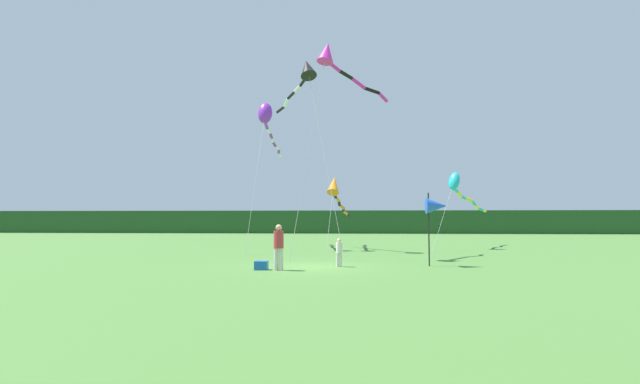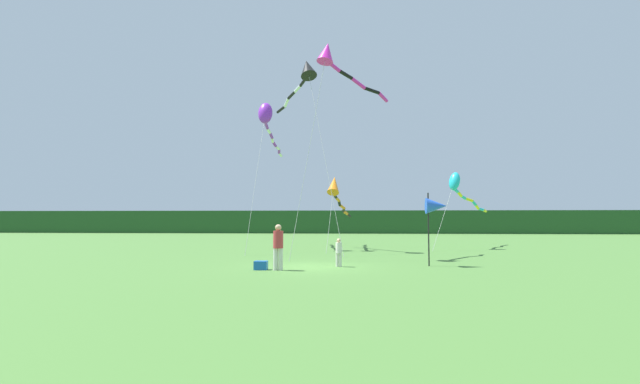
{
  "view_description": "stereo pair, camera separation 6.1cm",
  "coord_description": "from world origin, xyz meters",
  "px_view_note": "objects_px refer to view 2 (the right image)",
  "views": [
    {
      "loc": [
        1.83,
        -18.9,
        2.03
      ],
      "look_at": [
        0.0,
        6.0,
        3.56
      ],
      "focal_mm": 24.8,
      "sensor_mm": 36.0,
      "label": 1
    },
    {
      "loc": [
        1.89,
        -18.9,
        2.03
      ],
      "look_at": [
        0.0,
        6.0,
        3.56
      ],
      "focal_mm": 24.8,
      "sensor_mm": 36.0,
      "label": 2
    }
  ],
  "objects_px": {
    "person_child": "(339,251)",
    "cooler_box": "(261,265)",
    "banner_flag_pole": "(436,206)",
    "kite_purple": "(267,119)",
    "kite_black": "(305,72)",
    "kite_magenta": "(333,59)",
    "kite_cyan": "(459,188)",
    "person_adult": "(278,245)",
    "kite_orange": "(336,190)"
  },
  "relations": [
    {
      "from": "person_adult",
      "to": "kite_purple",
      "type": "xyz_separation_m",
      "value": [
        -2.92,
        12.21,
        7.92
      ]
    },
    {
      "from": "kite_purple",
      "to": "kite_magenta",
      "type": "height_order",
      "value": "kite_magenta"
    },
    {
      "from": "person_adult",
      "to": "kite_magenta",
      "type": "bearing_deg",
      "value": 71.38
    },
    {
      "from": "cooler_box",
      "to": "kite_orange",
      "type": "xyz_separation_m",
      "value": [
        2.53,
        12.14,
        3.8
      ]
    },
    {
      "from": "cooler_box",
      "to": "banner_flag_pole",
      "type": "relative_size",
      "value": 0.16
    },
    {
      "from": "cooler_box",
      "to": "banner_flag_pole",
      "type": "height_order",
      "value": "banner_flag_pole"
    },
    {
      "from": "kite_cyan",
      "to": "kite_black",
      "type": "bearing_deg",
      "value": -162.44
    },
    {
      "from": "kite_black",
      "to": "cooler_box",
      "type": "bearing_deg",
      "value": -93.19
    },
    {
      "from": "banner_flag_pole",
      "to": "kite_magenta",
      "type": "distance_m",
      "value": 10.03
    },
    {
      "from": "person_adult",
      "to": "kite_magenta",
      "type": "relative_size",
      "value": 0.16
    },
    {
      "from": "banner_flag_pole",
      "to": "kite_black",
      "type": "height_order",
      "value": "kite_black"
    },
    {
      "from": "person_adult",
      "to": "person_child",
      "type": "height_order",
      "value": "person_adult"
    },
    {
      "from": "person_adult",
      "to": "kite_cyan",
      "type": "height_order",
      "value": "kite_cyan"
    },
    {
      "from": "cooler_box",
      "to": "kite_orange",
      "type": "height_order",
      "value": "kite_orange"
    },
    {
      "from": "person_child",
      "to": "kite_magenta",
      "type": "xyz_separation_m",
      "value": [
        -0.42,
        4.3,
        9.97
      ]
    },
    {
      "from": "person_child",
      "to": "kite_magenta",
      "type": "height_order",
      "value": "kite_magenta"
    },
    {
      "from": "banner_flag_pole",
      "to": "kite_cyan",
      "type": "height_order",
      "value": "kite_cyan"
    },
    {
      "from": "cooler_box",
      "to": "kite_black",
      "type": "relative_size",
      "value": 0.04
    },
    {
      "from": "cooler_box",
      "to": "kite_magenta",
      "type": "relative_size",
      "value": 0.04
    },
    {
      "from": "kite_black",
      "to": "kite_cyan",
      "type": "bearing_deg",
      "value": 17.56
    },
    {
      "from": "kite_purple",
      "to": "kite_black",
      "type": "height_order",
      "value": "kite_black"
    },
    {
      "from": "cooler_box",
      "to": "kite_orange",
      "type": "bearing_deg",
      "value": 78.24
    },
    {
      "from": "kite_cyan",
      "to": "kite_magenta",
      "type": "height_order",
      "value": "kite_magenta"
    },
    {
      "from": "cooler_box",
      "to": "kite_black",
      "type": "bearing_deg",
      "value": 86.81
    },
    {
      "from": "person_adult",
      "to": "kite_magenta",
      "type": "distance_m",
      "value": 11.39
    },
    {
      "from": "banner_flag_pole",
      "to": "kite_orange",
      "type": "distance_m",
      "value": 11.37
    },
    {
      "from": "person_child",
      "to": "kite_magenta",
      "type": "distance_m",
      "value": 10.86
    },
    {
      "from": "person_adult",
      "to": "kite_black",
      "type": "distance_m",
      "value": 15.22
    },
    {
      "from": "kite_black",
      "to": "kite_magenta",
      "type": "height_order",
      "value": "kite_black"
    },
    {
      "from": "kite_purple",
      "to": "kite_black",
      "type": "bearing_deg",
      "value": -25.81
    },
    {
      "from": "person_child",
      "to": "cooler_box",
      "type": "distance_m",
      "value": 3.4
    },
    {
      "from": "kite_cyan",
      "to": "cooler_box",
      "type": "bearing_deg",
      "value": -128.44
    },
    {
      "from": "kite_orange",
      "to": "banner_flag_pole",
      "type": "bearing_deg",
      "value": -64.97
    },
    {
      "from": "cooler_box",
      "to": "banner_flag_pole",
      "type": "xyz_separation_m",
      "value": [
        7.3,
        1.91,
        2.4
      ]
    },
    {
      "from": "kite_orange",
      "to": "kite_cyan",
      "type": "bearing_deg",
      "value": 12.69
    },
    {
      "from": "person_adult",
      "to": "banner_flag_pole",
      "type": "height_order",
      "value": "banner_flag_pole"
    },
    {
      "from": "person_adult",
      "to": "kite_purple",
      "type": "bearing_deg",
      "value": 103.46
    },
    {
      "from": "cooler_box",
      "to": "kite_magenta",
      "type": "xyz_separation_m",
      "value": [
        2.66,
        5.65,
        10.46
      ]
    },
    {
      "from": "kite_orange",
      "to": "kite_magenta",
      "type": "xyz_separation_m",
      "value": [
        0.13,
        -6.49,
        6.66
      ]
    },
    {
      "from": "person_adult",
      "to": "kite_purple",
      "type": "relative_size",
      "value": 0.16
    },
    {
      "from": "person_child",
      "to": "cooler_box",
      "type": "bearing_deg",
      "value": -156.24
    },
    {
      "from": "kite_black",
      "to": "kite_purple",
      "type": "bearing_deg",
      "value": 154.19
    },
    {
      "from": "person_child",
      "to": "cooler_box",
      "type": "xyz_separation_m",
      "value": [
        -3.08,
        -1.35,
        -0.49
      ]
    },
    {
      "from": "cooler_box",
      "to": "kite_purple",
      "type": "bearing_deg",
      "value": 100.35
    },
    {
      "from": "kite_purple",
      "to": "kite_cyan",
      "type": "xyz_separation_m",
      "value": [
        13.39,
        1.99,
        -4.69
      ]
    },
    {
      "from": "person_adult",
      "to": "kite_orange",
      "type": "relative_size",
      "value": 0.2
    },
    {
      "from": "banner_flag_pole",
      "to": "kite_purple",
      "type": "bearing_deg",
      "value": 133.04
    },
    {
      "from": "banner_flag_pole",
      "to": "kite_purple",
      "type": "distance_m",
      "value": 15.32
    },
    {
      "from": "banner_flag_pole",
      "to": "cooler_box",
      "type": "bearing_deg",
      "value": -165.35
    },
    {
      "from": "person_adult",
      "to": "kite_black",
      "type": "relative_size",
      "value": 0.14
    }
  ]
}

